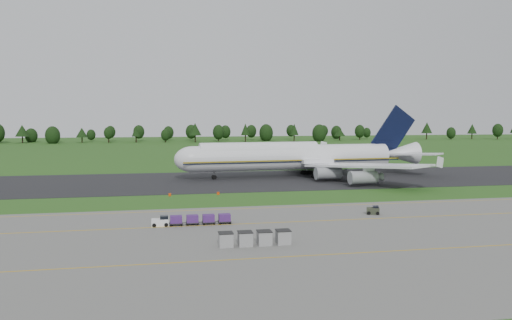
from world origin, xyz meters
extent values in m
plane|color=#244F17|center=(0.00, 0.00, 0.00)|extent=(600.00, 600.00, 0.00)
cube|color=#61615D|center=(0.00, -34.00, 0.03)|extent=(300.00, 52.00, 0.06)
cube|color=black|center=(0.00, 28.00, 0.04)|extent=(300.00, 40.00, 0.08)
cube|color=#C4940B|center=(0.00, -22.00, 0.07)|extent=(300.00, 0.25, 0.01)
cube|color=#C4940B|center=(0.00, -40.00, 0.07)|extent=(300.00, 0.20, 0.01)
cube|color=#C4940B|center=(0.00, -10.00, 0.07)|extent=(120.00, 0.20, 0.01)
cylinder|color=black|center=(-99.42, 225.00, 1.95)|extent=(0.70, 0.70, 3.90)
cone|color=#1C3713|center=(-99.42, 225.00, 7.37)|extent=(7.95, 7.95, 6.94)
cylinder|color=black|center=(-80.50, 216.02, 1.52)|extent=(0.70, 0.70, 3.04)
sphere|color=#1C3713|center=(-80.50, 216.02, 4.64)|extent=(8.48, 8.48, 8.48)
cylinder|color=black|center=(-64.99, 222.05, 1.63)|extent=(0.70, 0.70, 3.27)
cone|color=#1C3713|center=(-64.99, 222.05, 6.18)|extent=(6.85, 6.85, 5.81)
cylinder|color=black|center=(-49.10, 218.75, 1.92)|extent=(0.70, 0.70, 3.85)
sphere|color=#1C3713|center=(-49.10, 218.75, 5.88)|extent=(5.59, 5.59, 5.59)
cylinder|color=black|center=(-32.88, 217.85, 1.84)|extent=(0.70, 0.70, 3.68)
cone|color=#1C3713|center=(-32.88, 217.85, 6.95)|extent=(5.14, 5.14, 6.54)
cylinder|color=black|center=(-15.30, 217.73, 1.48)|extent=(0.70, 0.70, 2.96)
sphere|color=#1C3713|center=(-15.30, 217.73, 4.53)|extent=(5.51, 5.51, 5.51)
cylinder|color=black|center=(2.66, 214.13, 2.14)|extent=(0.70, 0.70, 4.28)
cone|color=#1C3713|center=(2.66, 214.13, 8.08)|extent=(7.67, 7.67, 7.61)
cylinder|color=black|center=(17.92, 222.23, 1.93)|extent=(0.70, 0.70, 3.85)
sphere|color=#1C3713|center=(17.92, 222.23, 5.88)|extent=(7.25, 7.25, 7.25)
cylinder|color=black|center=(33.98, 214.30, 2.07)|extent=(0.70, 0.70, 4.13)
cone|color=#1C3713|center=(33.98, 214.30, 7.81)|extent=(5.63, 5.63, 7.35)
cylinder|color=black|center=(49.25, 223.76, 1.67)|extent=(0.70, 0.70, 3.34)
sphere|color=#1C3713|center=(49.25, 223.76, 5.10)|extent=(8.95, 8.95, 8.95)
cylinder|color=black|center=(65.30, 213.32, 2.03)|extent=(0.70, 0.70, 4.07)
cone|color=#1C3713|center=(65.30, 213.32, 7.68)|extent=(5.59, 5.59, 7.23)
cylinder|color=black|center=(81.53, 212.30, 1.64)|extent=(0.70, 0.70, 3.28)
sphere|color=#1C3713|center=(81.53, 212.30, 5.02)|extent=(8.96, 8.96, 8.96)
cylinder|color=black|center=(98.38, 220.53, 1.47)|extent=(0.70, 0.70, 2.93)
cone|color=#1C3713|center=(98.38, 220.53, 5.54)|extent=(7.31, 7.31, 5.21)
cylinder|color=black|center=(114.91, 226.49, 1.89)|extent=(0.70, 0.70, 3.77)
sphere|color=#1C3713|center=(114.91, 226.49, 5.77)|extent=(6.84, 6.84, 6.84)
cylinder|color=black|center=(127.29, 213.08, 2.07)|extent=(0.70, 0.70, 4.14)
cone|color=#1C3713|center=(127.29, 213.08, 7.82)|extent=(5.15, 5.15, 7.36)
cylinder|color=black|center=(145.23, 226.48, 1.46)|extent=(0.70, 0.70, 2.92)
sphere|color=#1C3713|center=(145.23, 226.48, 4.47)|extent=(6.10, 6.10, 6.10)
cylinder|color=black|center=(162.69, 223.28, 2.15)|extent=(0.70, 0.70, 4.29)
cone|color=#1C3713|center=(162.69, 223.28, 8.11)|extent=(7.28, 7.28, 7.63)
cylinder|color=black|center=(179.32, 220.23, 1.46)|extent=(0.70, 0.70, 2.92)
sphere|color=#1C3713|center=(179.32, 220.23, 4.46)|extent=(6.15, 6.15, 6.15)
cylinder|color=black|center=(196.69, 222.19, 1.91)|extent=(0.70, 0.70, 3.83)
cone|color=#1C3713|center=(196.69, 222.19, 7.23)|extent=(6.43, 6.43, 6.80)
cylinder|color=black|center=(211.05, 214.35, 2.05)|extent=(0.70, 0.70, 4.09)
sphere|color=#1C3713|center=(211.05, 214.35, 6.25)|extent=(7.12, 7.12, 7.12)
cylinder|color=white|center=(16.06, 32.20, 5.24)|extent=(52.65, 9.54, 6.50)
cylinder|color=white|center=(7.05, 31.68, 6.77)|extent=(30.93, 6.85, 5.07)
sphere|color=white|center=(-10.08, 30.68, 5.24)|extent=(6.50, 6.50, 6.50)
cone|color=white|center=(47.15, 34.02, 5.69)|extent=(10.27, 6.74, 6.17)
cube|color=gold|center=(16.25, 28.94, 4.69)|extent=(57.68, 3.42, 0.32)
cube|color=white|center=(29.19, 15.70, 4.42)|extent=(22.91, 31.18, 0.50)
cube|color=white|center=(27.18, 50.12, 4.42)|extent=(20.15, 31.80, 0.50)
cylinder|color=gray|center=(22.08, 21.16, 2.17)|extent=(6.48, 3.25, 2.89)
cylinder|color=gray|center=(27.00, 11.50, 2.17)|extent=(6.48, 3.25, 2.89)
cylinder|color=gray|center=(20.75, 43.87, 2.17)|extent=(6.48, 3.25, 2.89)
cylinder|color=gray|center=(24.52, 54.04, 2.17)|extent=(6.48, 3.25, 2.89)
cube|color=black|center=(44.91, 33.89, 11.77)|extent=(13.17, 1.26, 14.49)
cube|color=white|center=(48.89, 27.34, 5.96)|extent=(10.84, 12.44, 0.41)
cube|color=white|center=(48.11, 40.86, 5.96)|extent=(9.98, 12.68, 0.41)
cylinder|color=slate|center=(-4.67, 30.99, 0.99)|extent=(0.32, 0.32, 1.99)
cylinder|color=black|center=(-4.67, 30.99, 0.59)|extent=(1.22, 0.88, 1.17)
cylinder|color=slate|center=(21.70, 28.46, 0.99)|extent=(0.32, 0.32, 1.99)
cylinder|color=black|center=(21.70, 28.46, 0.59)|extent=(1.22, 0.88, 1.17)
cylinder|color=slate|center=(21.23, 36.57, 0.99)|extent=(0.32, 0.32, 1.99)
cylinder|color=black|center=(21.23, 36.57, 0.59)|extent=(1.22, 0.88, 1.17)
cube|color=white|center=(-17.92, -21.22, 0.58)|extent=(2.46, 1.33, 1.04)
cylinder|color=black|center=(-18.77, -21.89, 0.34)|extent=(0.57, 0.21, 0.57)
cube|color=black|center=(-15.64, -21.22, 0.39)|extent=(1.89, 1.42, 0.11)
cube|color=#401E60|center=(-15.64, -21.22, 0.96)|extent=(1.71, 1.33, 1.04)
cylinder|color=black|center=(-16.40, -21.89, 0.22)|extent=(0.32, 0.14, 0.32)
cube|color=black|center=(-13.28, -21.22, 0.39)|extent=(1.89, 1.42, 0.11)
cube|color=#401E60|center=(-13.28, -21.22, 0.96)|extent=(1.71, 1.33, 1.04)
cylinder|color=black|center=(-14.03, -21.89, 0.22)|extent=(0.32, 0.14, 0.32)
cube|color=black|center=(-10.91, -21.22, 0.39)|extent=(1.89, 1.42, 0.11)
cube|color=#401E60|center=(-10.91, -21.22, 0.96)|extent=(1.71, 1.33, 1.04)
cylinder|color=black|center=(-11.67, -21.89, 0.22)|extent=(0.32, 0.14, 0.32)
cube|color=black|center=(-8.54, -21.22, 0.39)|extent=(1.89, 1.42, 0.11)
cube|color=#401E60|center=(-8.54, -21.22, 0.96)|extent=(1.71, 1.33, 1.04)
cylinder|color=black|center=(-9.30, -21.89, 0.22)|extent=(0.32, 0.14, 0.32)
cylinder|color=black|center=(-17.92, -21.22, 0.34)|extent=(0.57, 0.21, 0.57)
cube|color=#2D3323|center=(16.01, -18.73, 0.60)|extent=(2.25, 1.77, 1.08)
cylinder|color=black|center=(15.32, -19.32, 0.34)|extent=(0.55, 0.20, 0.55)
cylinder|color=black|center=(16.70, -18.14, 0.34)|extent=(0.55, 0.20, 0.55)
cube|color=gray|center=(-10.03, -34.37, 0.90)|extent=(1.68, 1.68, 1.68)
cube|color=black|center=(-10.03, -34.37, 1.78)|extent=(1.78, 1.78, 0.08)
cube|color=gray|center=(-7.63, -34.37, 0.90)|extent=(1.68, 1.68, 1.68)
cube|color=black|center=(-7.63, -34.37, 1.78)|extent=(1.78, 1.78, 0.08)
cube|color=gray|center=(-5.23, -34.37, 0.90)|extent=(1.68, 1.68, 1.68)
cube|color=black|center=(-5.23, -34.37, 1.78)|extent=(1.78, 1.78, 0.08)
cube|color=gray|center=(-2.83, -34.37, 0.90)|extent=(1.68, 1.68, 1.68)
cube|color=black|center=(-2.83, -34.37, 1.78)|extent=(1.78, 1.78, 0.08)
cube|color=#DE3B07|center=(-16.11, 6.30, 0.30)|extent=(0.50, 0.12, 0.60)
cube|color=black|center=(-16.11, 6.30, 0.02)|extent=(0.30, 0.30, 0.04)
cube|color=#DE3B07|center=(-6.41, 6.30, 0.30)|extent=(0.50, 0.12, 0.60)
cube|color=black|center=(-6.41, 6.30, 0.02)|extent=(0.30, 0.30, 0.04)
camera|label=1|loc=(-17.48, -93.59, 15.90)|focal=35.00mm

